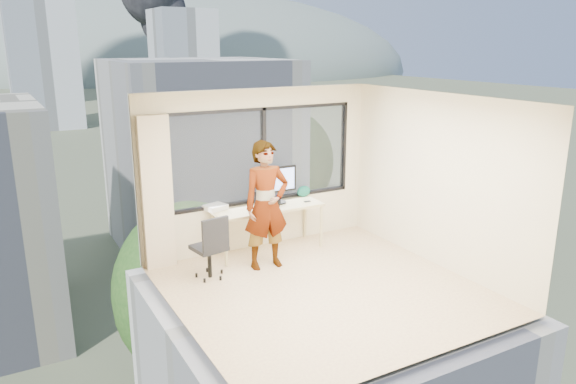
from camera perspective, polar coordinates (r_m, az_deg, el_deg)
floor at (r=7.66m, az=3.69°, el=-10.08°), size 4.00×4.00×0.01m
ceiling at (r=6.95m, az=4.06°, el=9.67°), size 4.00×4.00×0.01m
wall_front at (r=5.71m, az=14.85°, el=-5.50°), size 4.00×0.01×2.60m
wall_left at (r=6.38m, az=-11.43°, el=-3.08°), size 0.01×4.00×2.60m
wall_right at (r=8.42m, az=15.38°, el=1.16°), size 0.01×4.00×2.60m
window_wall at (r=8.86m, az=-2.86°, el=3.87°), size 3.30×0.16×1.55m
curtain at (r=8.23m, az=-13.57°, el=-0.12°), size 0.45×0.14×2.30m
desk at (r=8.85m, az=-2.08°, el=-3.86°), size 1.80×0.60×0.75m
chair at (r=7.90m, az=-8.28°, el=-5.58°), size 0.57×0.57×0.97m
person at (r=8.06m, az=-2.27°, el=-1.40°), size 0.73×0.50×1.93m
monitor at (r=8.85m, az=-0.98°, el=0.78°), size 0.62×0.14×0.62m
game_console at (r=8.64m, az=-7.63°, el=-1.58°), size 0.39×0.35×0.08m
laptop at (r=8.66m, az=-2.22°, el=-0.92°), size 0.39×0.40×0.22m
cellphone at (r=9.00m, az=2.03°, el=-0.99°), size 0.11×0.05×0.01m
pen_cup at (r=8.73m, az=-1.11°, el=-1.19°), size 0.09×0.09×0.10m
handbag at (r=9.27m, az=1.66°, el=0.08°), size 0.25×0.14×0.19m
exterior_ground at (r=127.04m, az=-27.21°, el=5.80°), size 400.00×400.00×0.04m
near_bldg_b at (r=47.47m, az=-9.09°, el=3.84°), size 14.00×13.00×16.00m
near_bldg_c at (r=49.34m, az=15.41°, el=0.33°), size 12.00×10.00×10.00m
far_tower_b at (r=126.37m, az=-24.36°, el=12.96°), size 13.00×13.00×30.00m
far_tower_c at (r=153.80m, az=-10.86°, el=13.45°), size 15.00×15.00×26.00m
hill_b at (r=342.36m, az=-11.64°, el=12.11°), size 300.00×220.00×96.00m
tree_b at (r=28.11m, az=-9.97°, el=-11.98°), size 7.60×7.60×9.00m
tree_c at (r=53.97m, az=0.31°, el=2.15°), size 8.40×8.40×10.00m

